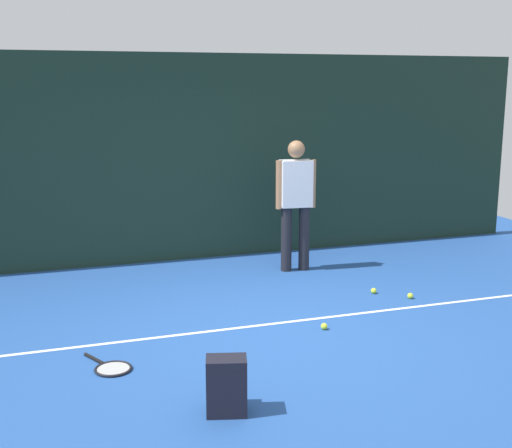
# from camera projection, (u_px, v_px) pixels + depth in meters

# --- Properties ---
(ground_plane) EXTENTS (12.00, 12.00, 0.00)m
(ground_plane) POSITION_uv_depth(u_px,v_px,m) (269.00, 330.00, 6.71)
(ground_plane) COLOR #234C93
(back_fence) EXTENTS (10.00, 0.10, 2.81)m
(back_fence) POSITION_uv_depth(u_px,v_px,m) (196.00, 158.00, 9.20)
(back_fence) COLOR #192D23
(back_fence) RESTS_ON ground
(court_line) EXTENTS (9.00, 0.05, 0.00)m
(court_line) POSITION_uv_depth(u_px,v_px,m) (264.00, 325.00, 6.84)
(court_line) COLOR white
(court_line) RESTS_ON ground
(tennis_player) EXTENTS (0.53, 0.26, 1.70)m
(tennis_player) POSITION_uv_depth(u_px,v_px,m) (296.00, 198.00, 8.65)
(tennis_player) COLOR black
(tennis_player) RESTS_ON ground
(tennis_racket) EXTENTS (0.43, 0.63, 0.03)m
(tennis_racket) POSITION_uv_depth(u_px,v_px,m) (111.00, 368.00, 5.79)
(tennis_racket) COLOR black
(tennis_racket) RESTS_ON ground
(backpack) EXTENTS (0.34, 0.34, 0.44)m
(backpack) POSITION_uv_depth(u_px,v_px,m) (227.00, 386.00, 4.99)
(backpack) COLOR black
(backpack) RESTS_ON ground
(tennis_ball_near_player) EXTENTS (0.07, 0.07, 0.07)m
(tennis_ball_near_player) POSITION_uv_depth(u_px,v_px,m) (374.00, 291.00, 7.85)
(tennis_ball_near_player) COLOR #CCE033
(tennis_ball_near_player) RESTS_ON ground
(tennis_ball_by_fence) EXTENTS (0.07, 0.07, 0.07)m
(tennis_ball_by_fence) POSITION_uv_depth(u_px,v_px,m) (410.00, 296.00, 7.67)
(tennis_ball_by_fence) COLOR #CCE033
(tennis_ball_by_fence) RESTS_ON ground
(tennis_ball_mid_court) EXTENTS (0.07, 0.07, 0.07)m
(tennis_ball_mid_court) POSITION_uv_depth(u_px,v_px,m) (324.00, 326.00, 6.71)
(tennis_ball_mid_court) COLOR #CCE033
(tennis_ball_mid_court) RESTS_ON ground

